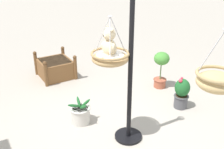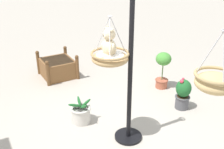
{
  "view_description": "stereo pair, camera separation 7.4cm",
  "coord_description": "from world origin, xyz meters",
  "px_view_note": "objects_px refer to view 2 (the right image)",
  "views": [
    {
      "loc": [
        -3.14,
        1.84,
        2.73
      ],
      "look_at": [
        -0.04,
        0.04,
        1.09
      ],
      "focal_mm": 42.56,
      "sensor_mm": 36.0,
      "label": 1
    },
    {
      "loc": [
        -3.18,
        1.78,
        2.73
      ],
      "look_at": [
        -0.04,
        0.04,
        1.09
      ],
      "focal_mm": 42.56,
      "sensor_mm": 36.0,
      "label": 2
    }
  ],
  "objects_px": {
    "hanging_basket_left_high": "(215,81)",
    "wooden_planter_box": "(58,67)",
    "potted_plant_bushy_green": "(163,67)",
    "hanging_basket_with_teddy": "(110,57)",
    "potted_plant_tall_leafy": "(183,94)",
    "teddy_bear": "(109,45)",
    "potted_plant_small_succulent": "(81,113)",
    "display_pole_central": "(129,97)"
  },
  "relations": [
    {
      "from": "potted_plant_small_succulent",
      "to": "teddy_bear",
      "type": "bearing_deg",
      "value": -160.63
    },
    {
      "from": "teddy_bear",
      "to": "potted_plant_small_succulent",
      "type": "bearing_deg",
      "value": 19.37
    },
    {
      "from": "hanging_basket_with_teddy",
      "to": "wooden_planter_box",
      "type": "bearing_deg",
      "value": -0.46
    },
    {
      "from": "display_pole_central",
      "to": "potted_plant_small_succulent",
      "type": "bearing_deg",
      "value": 32.31
    },
    {
      "from": "potted_plant_bushy_green",
      "to": "potted_plant_small_succulent",
      "type": "distance_m",
      "value": 2.14
    },
    {
      "from": "display_pole_central",
      "to": "potted_plant_bushy_green",
      "type": "relative_size",
      "value": 2.95
    },
    {
      "from": "display_pole_central",
      "to": "hanging_basket_with_teddy",
      "type": "height_order",
      "value": "display_pole_central"
    },
    {
      "from": "potted_plant_tall_leafy",
      "to": "wooden_planter_box",
      "type": "bearing_deg",
      "value": 32.16
    },
    {
      "from": "wooden_planter_box",
      "to": "potted_plant_tall_leafy",
      "type": "height_order",
      "value": "potted_plant_tall_leafy"
    },
    {
      "from": "teddy_bear",
      "to": "wooden_planter_box",
      "type": "distance_m",
      "value": 3.01
    },
    {
      "from": "potted_plant_tall_leafy",
      "to": "potted_plant_bushy_green",
      "type": "relative_size",
      "value": 0.77
    },
    {
      "from": "hanging_basket_with_teddy",
      "to": "potted_plant_tall_leafy",
      "type": "relative_size",
      "value": 1.1
    },
    {
      "from": "hanging_basket_left_high",
      "to": "potted_plant_bushy_green",
      "type": "bearing_deg",
      "value": -29.63
    },
    {
      "from": "hanging_basket_with_teddy",
      "to": "wooden_planter_box",
      "type": "distance_m",
      "value": 2.92
    },
    {
      "from": "potted_plant_small_succulent",
      "to": "potted_plant_bushy_green",
      "type": "bearing_deg",
      "value": -79.93
    },
    {
      "from": "hanging_basket_left_high",
      "to": "wooden_planter_box",
      "type": "relative_size",
      "value": 0.78
    },
    {
      "from": "wooden_planter_box",
      "to": "potted_plant_bushy_green",
      "type": "height_order",
      "value": "potted_plant_bushy_green"
    },
    {
      "from": "hanging_basket_with_teddy",
      "to": "potted_plant_bushy_green",
      "type": "xyz_separation_m",
      "value": [
        1.0,
        -1.84,
        -0.9
      ]
    },
    {
      "from": "potted_plant_small_succulent",
      "to": "potted_plant_tall_leafy",
      "type": "bearing_deg",
      "value": -105.13
    },
    {
      "from": "display_pole_central",
      "to": "potted_plant_tall_leafy",
      "type": "distance_m",
      "value": 1.48
    },
    {
      "from": "teddy_bear",
      "to": "potted_plant_bushy_green",
      "type": "relative_size",
      "value": 0.53
    },
    {
      "from": "display_pole_central",
      "to": "wooden_planter_box",
      "type": "distance_m",
      "value": 2.89
    },
    {
      "from": "wooden_planter_box",
      "to": "potted_plant_small_succulent",
      "type": "distance_m",
      "value": 2.08
    },
    {
      "from": "wooden_planter_box",
      "to": "potted_plant_bushy_green",
      "type": "xyz_separation_m",
      "value": [
        -1.69,
        -1.82,
        0.25
      ]
    },
    {
      "from": "display_pole_central",
      "to": "potted_plant_bushy_green",
      "type": "bearing_deg",
      "value": -54.14
    },
    {
      "from": "teddy_bear",
      "to": "potted_plant_tall_leafy",
      "type": "distance_m",
      "value": 2.09
    },
    {
      "from": "potted_plant_bushy_green",
      "to": "wooden_planter_box",
      "type": "bearing_deg",
      "value": 47.19
    },
    {
      "from": "teddy_bear",
      "to": "wooden_planter_box",
      "type": "xyz_separation_m",
      "value": [
        2.69,
        -0.04,
        -1.34
      ]
    },
    {
      "from": "potted_plant_small_succulent",
      "to": "display_pole_central",
      "type": "bearing_deg",
      "value": -147.69
    },
    {
      "from": "teddy_bear",
      "to": "potted_plant_bushy_green",
      "type": "distance_m",
      "value": 2.38
    },
    {
      "from": "display_pole_central",
      "to": "potted_plant_tall_leafy",
      "type": "relative_size",
      "value": 3.84
    },
    {
      "from": "hanging_basket_left_high",
      "to": "teddy_bear",
      "type": "bearing_deg",
      "value": 17.9
    },
    {
      "from": "hanging_basket_left_high",
      "to": "potted_plant_bushy_green",
      "type": "xyz_separation_m",
      "value": [
        2.45,
        -1.4,
        -1.04
      ]
    },
    {
      "from": "potted_plant_small_succulent",
      "to": "hanging_basket_left_high",
      "type": "bearing_deg",
      "value": -161.65
    },
    {
      "from": "display_pole_central",
      "to": "hanging_basket_left_high",
      "type": "xyz_separation_m",
      "value": [
        -1.3,
        -0.2,
        0.77
      ]
    },
    {
      "from": "potted_plant_bushy_green",
      "to": "potted_plant_small_succulent",
      "type": "bearing_deg",
      "value": 100.07
    },
    {
      "from": "potted_plant_tall_leafy",
      "to": "potted_plant_bushy_green",
      "type": "height_order",
      "value": "potted_plant_bushy_green"
    },
    {
      "from": "display_pole_central",
      "to": "teddy_bear",
      "type": "bearing_deg",
      "value": 61.12
    },
    {
      "from": "display_pole_central",
      "to": "potted_plant_tall_leafy",
      "type": "height_order",
      "value": "display_pole_central"
    },
    {
      "from": "teddy_bear",
      "to": "hanging_basket_left_high",
      "type": "relative_size",
      "value": 0.66
    },
    {
      "from": "hanging_basket_left_high",
      "to": "wooden_planter_box",
      "type": "height_order",
      "value": "hanging_basket_left_high"
    },
    {
      "from": "display_pole_central",
      "to": "wooden_planter_box",
      "type": "bearing_deg",
      "value": 4.61
    }
  ]
}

